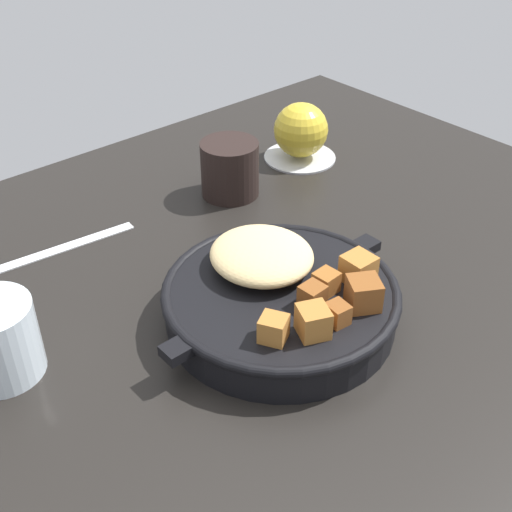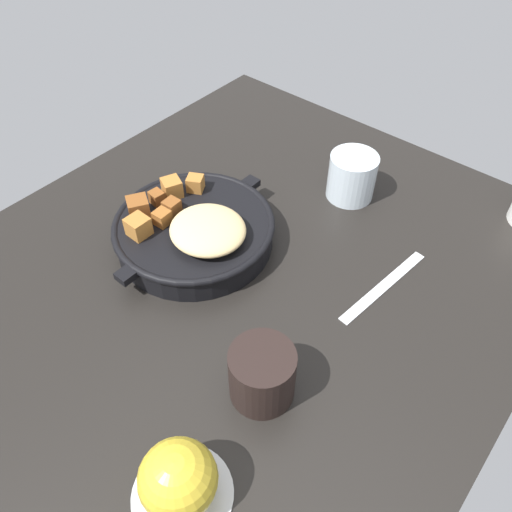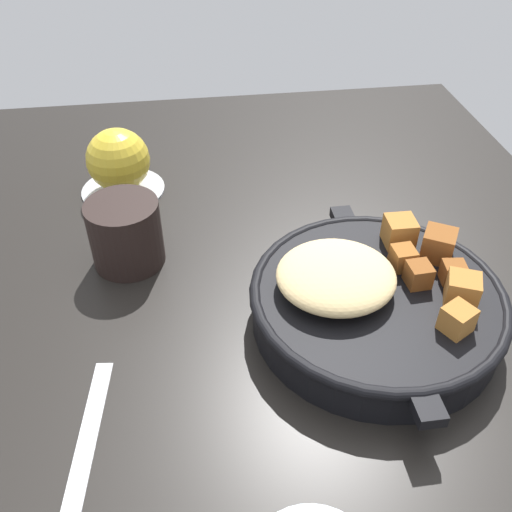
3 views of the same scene
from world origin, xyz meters
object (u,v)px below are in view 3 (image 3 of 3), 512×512
Objects in this scene: cast_iron_skillet at (374,299)px; red_apple at (118,160)px; butter_knife at (84,453)px; coffee_mug_dark at (126,233)px.

cast_iron_skillet is 3.58× the size of red_apple.
red_apple is at bearing 42.57° from cast_iron_skillet.
butter_knife is (-40.22, 1.57, -4.61)cm from red_apple.
red_apple reaches higher than butter_knife.
cast_iron_skillet is 3.66× the size of coffee_mug_dark.
coffee_mug_dark is at bearing -0.48° from butter_knife.
coffee_mug_dark is (-15.29, -1.44, -0.84)cm from red_apple.
cast_iron_skillet is 1.57× the size of butter_knife.
butter_knife is 25.38cm from coffee_mug_dark.
red_apple is 40.51cm from butter_knife.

